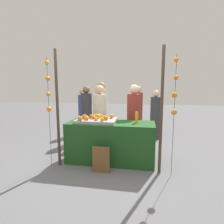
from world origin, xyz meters
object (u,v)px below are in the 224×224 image
object	(u,v)px
stall_counter	(111,142)
orange_0	(85,116)
orange_1	(94,117)
vendor_right	(134,121)
vendor_left	(100,121)
chalkboard_sign	(101,160)
juice_bottle	(137,117)

from	to	relation	value
stall_counter	orange_0	size ratio (longest dim) A/B	23.35
orange_1	stall_counter	bearing A→B (deg)	-3.76
orange_1	vendor_right	xyz separation A→B (m)	(0.82, 0.63, -0.19)
vendor_left	vendor_right	xyz separation A→B (m)	(0.83, 0.05, 0.00)
chalkboard_sign	vendor_left	distance (m)	1.32
vendor_left	chalkboard_sign	bearing A→B (deg)	-75.40
orange_0	vendor_right	xyz separation A→B (m)	(1.07, 0.48, -0.19)
orange_1	vendor_left	bearing A→B (deg)	90.43
juice_bottle	chalkboard_sign	distance (m)	1.13
orange_1	juice_bottle	world-z (taller)	juice_bottle
vendor_left	vendor_right	distance (m)	0.83
orange_0	vendor_right	bearing A→B (deg)	24.07
chalkboard_sign	vendor_right	world-z (taller)	vendor_right
orange_0	chalkboard_sign	size ratio (longest dim) A/B	0.15
vendor_right	stall_counter	bearing A→B (deg)	-123.81
orange_1	vendor_right	distance (m)	1.06
stall_counter	vendor_left	size ratio (longest dim) A/B	1.13
juice_bottle	vendor_left	distance (m)	1.10
orange_1	orange_0	bearing A→B (deg)	147.99
orange_1	chalkboard_sign	xyz separation A→B (m)	(0.30, -0.59, -0.71)
orange_1	vendor_right	size ratio (longest dim) A/B	0.05
juice_bottle	vendor_left	world-z (taller)	vendor_left
stall_counter	vendor_right	size ratio (longest dim) A/B	1.12
orange_1	vendor_left	world-z (taller)	vendor_left
vendor_left	juice_bottle	bearing A→B (deg)	-31.05
stall_counter	orange_0	xyz separation A→B (m)	(-0.63, 0.18, 0.53)
vendor_right	juice_bottle	bearing A→B (deg)	-80.74
orange_1	chalkboard_sign	bearing A→B (deg)	-62.96
stall_counter	juice_bottle	distance (m)	0.76
vendor_left	orange_1	bearing A→B (deg)	-89.57
orange_0	vendor_right	world-z (taller)	vendor_right
vendor_left	vendor_right	bearing A→B (deg)	3.42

